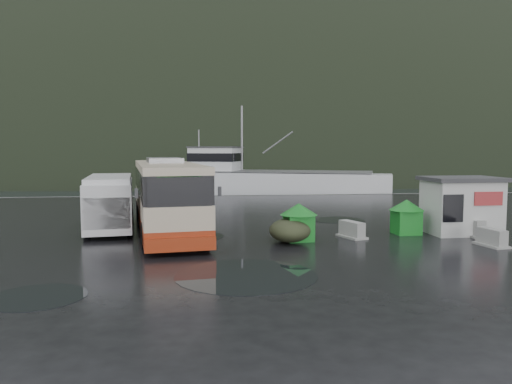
{
  "coord_description": "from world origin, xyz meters",
  "views": [
    {
      "loc": [
        -2.22,
        -22.12,
        3.96
      ],
      "look_at": [
        0.5,
        3.68,
        1.7
      ],
      "focal_mm": 35.0,
      "sensor_mm": 36.0,
      "label": 1
    }
  ],
  "objects": [
    {
      "name": "dome_tent",
      "position": [
        1.42,
        -1.36,
        0.0
      ],
      "size": [
        2.22,
        2.79,
        0.98
      ],
      "primitive_type": null,
      "rotation": [
        0.0,
        0.0,
        -0.19
      ],
      "color": "#333922",
      "rests_on": "ground"
    },
    {
      "name": "ground",
      "position": [
        0.0,
        0.0,
        0.0
      ],
      "size": [
        160.0,
        160.0,
        0.0
      ],
      "primitive_type": "plane",
      "color": "black",
      "rests_on": "ground"
    },
    {
      "name": "quay_edge",
      "position": [
        0.0,
        20.0,
        0.0
      ],
      "size": [
        160.0,
        0.6,
        1.5
      ],
      "primitive_type": "cube",
      "color": "#999993",
      "rests_on": "ground"
    },
    {
      "name": "puddles",
      "position": [
        -1.03,
        -3.59,
        0.01
      ],
      "size": [
        14.67,
        15.98,
        0.01
      ],
      "color": "black",
      "rests_on": "ground"
    },
    {
      "name": "white_van",
      "position": [
        -6.76,
        2.6,
        0.0
      ],
      "size": [
        3.0,
        6.59,
        2.66
      ],
      "primitive_type": null,
      "rotation": [
        0.0,
        0.0,
        0.13
      ],
      "color": "silver",
      "rests_on": "ground"
    },
    {
      "name": "fishing_trawler",
      "position": [
        4.2,
        26.9,
        0.0
      ],
      "size": [
        24.09,
        12.99,
        9.49
      ],
      "primitive_type": null,
      "rotation": [
        0.0,
        0.0,
        -0.35
      ],
      "color": "silver",
      "rests_on": "ground"
    },
    {
      "name": "jersey_barrier_b",
      "position": [
        9.41,
        -3.21,
        0.0
      ],
      "size": [
        0.96,
        1.54,
        0.72
      ],
      "primitive_type": null,
      "rotation": [
        0.0,
        0.0,
        0.17
      ],
      "color": "#999993",
      "rests_on": "ground"
    },
    {
      "name": "headland",
      "position": [
        10.0,
        250.0,
        0.0
      ],
      "size": [
        780.0,
        540.0,
        570.0
      ],
      "primitive_type": "ellipsoid",
      "color": "black",
      "rests_on": "ground"
    },
    {
      "name": "jersey_barrier_c",
      "position": [
        9.89,
        -0.77,
        0.0
      ],
      "size": [
        0.98,
        1.63,
        0.77
      ],
      "primitive_type": null,
      "rotation": [
        0.0,
        0.0,
        0.14
      ],
      "color": "#999993",
      "rests_on": "ground"
    },
    {
      "name": "harbor_water",
      "position": [
        0.0,
        110.0,
        0.0
      ],
      "size": [
        300.0,
        180.0,
        0.02
      ],
      "primitive_type": "cube",
      "color": "black",
      "rests_on": "ground"
    },
    {
      "name": "waste_bin_left",
      "position": [
        1.84,
        -1.14,
        0.0
      ],
      "size": [
        1.28,
        1.28,
        1.62
      ],
      "primitive_type": null,
      "rotation": [
        0.0,
        0.0,
        0.12
      ],
      "color": "#167E21",
      "rests_on": "ground"
    },
    {
      "name": "waste_bin_right",
      "position": [
        7.13,
        -0.03,
        0.0
      ],
      "size": [
        1.19,
        1.19,
        1.61
      ],
      "primitive_type": null,
      "rotation": [
        0.0,
        0.0,
        0.03
      ],
      "color": "#167E21",
      "rests_on": "ground"
    },
    {
      "name": "coach_bus",
      "position": [
        -4.02,
        2.17,
        0.0
      ],
      "size": [
        4.96,
        12.8,
        3.53
      ],
      "primitive_type": null,
      "rotation": [
        0.0,
        0.0,
        0.15
      ],
      "color": "#C3AF93",
      "rests_on": "ground"
    },
    {
      "name": "jersey_barrier_a",
      "position": [
        4.33,
        -0.72,
        0.0
      ],
      "size": [
        1.19,
        1.62,
        0.73
      ],
      "primitive_type": null,
      "rotation": [
        0.0,
        0.0,
        0.36
      ],
      "color": "#999993",
      "rests_on": "ground"
    },
    {
      "name": "ticket_kiosk",
      "position": [
        9.73,
        -0.15,
        0.0
      ],
      "size": [
        3.44,
        2.64,
        2.65
      ],
      "primitive_type": null,
      "rotation": [
        0.0,
        0.0,
        0.02
      ],
      "color": "silver",
      "rests_on": "ground"
    }
  ]
}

